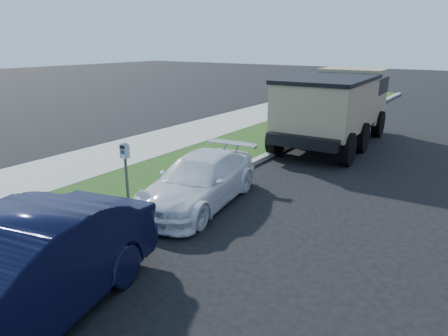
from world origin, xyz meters
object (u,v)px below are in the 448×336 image
Objects in this scene: parking_meter at (125,159)px; white_wagon at (201,180)px; dump_truck at (337,104)px; navy_sedan at (8,282)px.

parking_meter is 0.36× the size of white_wagon.
dump_truck reaches higher than parking_meter.
dump_truck reaches higher than white_wagon.
dump_truck is at bearing 77.12° from navy_sedan.
navy_sedan is 13.41m from dump_truck.
navy_sedan is 0.68× the size of dump_truck.
white_wagon is 0.85× the size of navy_sedan.
white_wagon is 5.31m from navy_sedan.
white_wagon is (1.32, 1.23, -0.63)m from parking_meter.
parking_meter is 0.21× the size of dump_truck.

